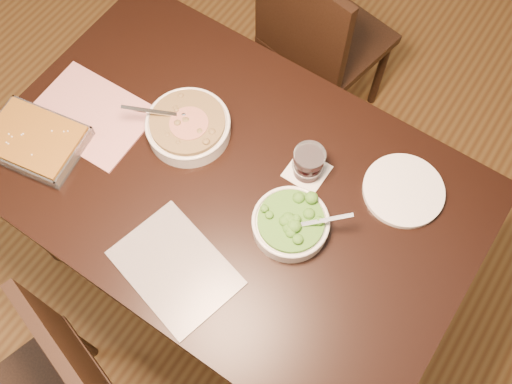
{
  "coord_description": "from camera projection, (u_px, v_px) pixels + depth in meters",
  "views": [
    {
      "loc": [
        0.47,
        -0.56,
        2.2
      ],
      "look_at": [
        0.1,
        -0.01,
        0.8
      ],
      "focal_mm": 40.0,
      "sensor_mm": 36.0,
      "label": 1
    }
  ],
  "objects": [
    {
      "name": "ground",
      "position": [
        238.0,
        263.0,
        2.3
      ],
      "size": [
        4.0,
        4.0,
        0.0
      ],
      "primitive_type": "plane",
      "color": "#4B2E15",
      "rests_on": "ground"
    },
    {
      "name": "table",
      "position": [
        231.0,
        193.0,
        1.71
      ],
      "size": [
        1.4,
        0.9,
        0.75
      ],
      "color": "black",
      "rests_on": "ground"
    },
    {
      "name": "magazine_a",
      "position": [
        90.0,
        115.0,
        1.71
      ],
      "size": [
        0.35,
        0.26,
        0.01
      ],
      "primitive_type": "cube",
      "rotation": [
        0.0,
        0.0,
        0.03
      ],
      "color": "#B33340",
      "rests_on": "table"
    },
    {
      "name": "magazine_b",
      "position": [
        175.0,
        268.0,
        1.51
      ],
      "size": [
        0.36,
        0.3,
        0.01
      ],
      "primitive_type": "cube",
      "rotation": [
        0.0,
        0.0,
        -0.24
      ],
      "color": "#222128",
      "rests_on": "table"
    },
    {
      "name": "coaster",
      "position": [
        307.0,
        171.0,
        1.63
      ],
      "size": [
        0.11,
        0.11,
        0.0
      ],
      "primitive_type": "cube",
      "color": "white",
      "rests_on": "table"
    },
    {
      "name": "stew_bowl",
      "position": [
        188.0,
        126.0,
        1.66
      ],
      "size": [
        0.25,
        0.25,
        0.09
      ],
      "color": "white",
      "rests_on": "table"
    },
    {
      "name": "broccoli_bowl",
      "position": [
        291.0,
        223.0,
        1.53
      ],
      "size": [
        0.21,
        0.21,
        0.08
      ],
      "color": "white",
      "rests_on": "table"
    },
    {
      "name": "baking_dish",
      "position": [
        35.0,
        141.0,
        1.65
      ],
      "size": [
        0.31,
        0.25,
        0.05
      ],
      "rotation": [
        0.0,
        0.0,
        0.18
      ],
      "color": "silver",
      "rests_on": "table"
    },
    {
      "name": "wine_tumbler",
      "position": [
        309.0,
        162.0,
        1.58
      ],
      "size": [
        0.09,
        0.09,
        0.1
      ],
      "color": "black",
      "rests_on": "coaster"
    },
    {
      "name": "dinner_plate",
      "position": [
        403.0,
        190.0,
        1.6
      ],
      "size": [
        0.23,
        0.23,
        0.02
      ],
      "primitive_type": "cylinder",
      "color": "white",
      "rests_on": "table"
    },
    {
      "name": "chair_far",
      "position": [
        317.0,
        39.0,
        2.17
      ],
      "size": [
        0.48,
        0.48,
        0.87
      ],
      "rotation": [
        0.0,
        0.0,
        2.96
      ],
      "color": "black",
      "rests_on": "ground"
    }
  ]
}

